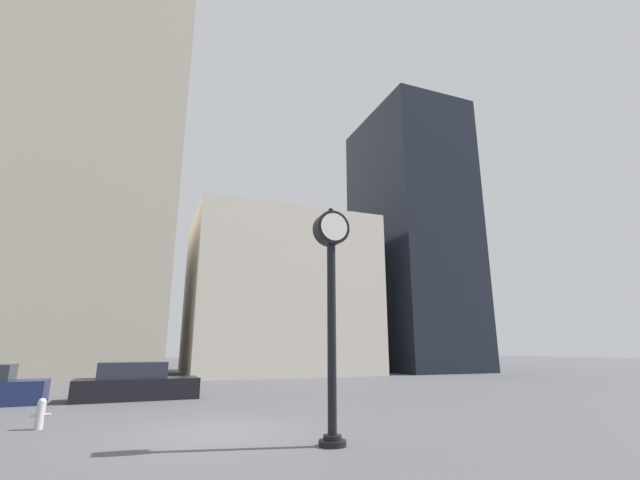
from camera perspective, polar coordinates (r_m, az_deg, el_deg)
The scene contains 7 objects.
ground_plane at distance 11.79m, azimuth -13.21°, elevation -23.60°, with size 200.00×200.00×0.00m, color #515156.
building_tall_tower at distance 38.58m, azimuth -29.09°, elevation 8.74°, with size 14.20×12.00×31.79m.
building_storefront_row at distance 37.11m, azimuth -5.77°, elevation -7.49°, with size 14.49×12.00×12.69m.
building_glass_modern at distance 44.08m, azimuth 11.97°, elevation 0.36°, with size 8.35×12.00×25.82m.
street_clock at distance 9.81m, azimuth 1.53°, elevation -6.33°, with size 0.80×0.59×5.25m.
car_black at distance 19.77m, azimuth -23.34°, elevation -17.17°, with size 4.78×2.10×1.46m.
fire_hydrant_near at distance 13.72m, azimuth -33.23°, elevation -18.77°, with size 0.46×0.20×0.75m.
Camera 1 is at (-1.86, -11.48, 1.97)m, focal length 24.00 mm.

